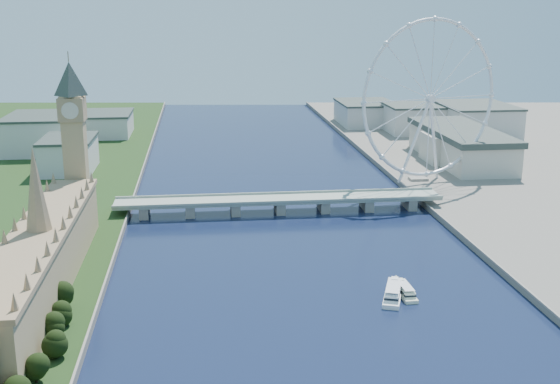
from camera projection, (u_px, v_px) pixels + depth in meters
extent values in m
cube|color=tan|center=(43.00, 263.00, 331.49)|extent=(24.00, 200.00, 28.00)
cone|color=#937A59|center=(36.00, 189.00, 322.34)|extent=(12.00, 12.00, 40.00)
cube|color=tan|center=(76.00, 161.00, 428.64)|extent=(13.00, 13.00, 80.00)
cube|color=#937A59|center=(72.00, 109.00, 420.50)|extent=(15.00, 15.00, 14.00)
pyramid|color=#2D3833|center=(69.00, 62.00, 413.38)|extent=(20.02, 20.02, 20.00)
cube|color=gray|center=(280.00, 200.00, 472.80)|extent=(220.00, 22.00, 2.00)
cube|color=gray|center=(145.00, 211.00, 463.98)|extent=(6.00, 20.00, 7.50)
cube|color=gray|center=(190.00, 209.00, 467.32)|extent=(6.00, 20.00, 7.50)
cube|color=gray|center=(235.00, 208.00, 470.67)|extent=(6.00, 20.00, 7.50)
cube|color=gray|center=(280.00, 206.00, 474.01)|extent=(6.00, 20.00, 7.50)
cube|color=gray|center=(323.00, 205.00, 477.35)|extent=(6.00, 20.00, 7.50)
cube|color=gray|center=(366.00, 204.00, 480.69)|extent=(6.00, 20.00, 7.50)
cube|color=gray|center=(409.00, 202.00, 484.03)|extent=(6.00, 20.00, 7.50)
torus|color=silver|center=(430.00, 99.00, 523.89)|extent=(113.60, 39.12, 118.60)
cylinder|color=silver|center=(430.00, 99.00, 523.89)|extent=(7.25, 6.61, 6.00)
cube|color=gray|center=(418.00, 179.00, 549.43)|extent=(14.00, 10.00, 2.00)
cube|color=beige|center=(69.00, 155.00, 577.96)|extent=(40.00, 60.00, 26.00)
cube|color=beige|center=(42.00, 134.00, 659.21)|extent=(60.00, 80.00, 32.00)
cube|color=beige|center=(107.00, 125.00, 742.91)|extent=(50.00, 70.00, 22.00)
cube|color=beige|center=(415.00, 119.00, 759.70)|extent=(60.00, 60.00, 28.00)
cube|color=beige|center=(475.00, 120.00, 746.91)|extent=(70.00, 90.00, 30.00)
cube|color=beige|center=(366.00, 114.00, 813.39)|extent=(60.00, 80.00, 24.00)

